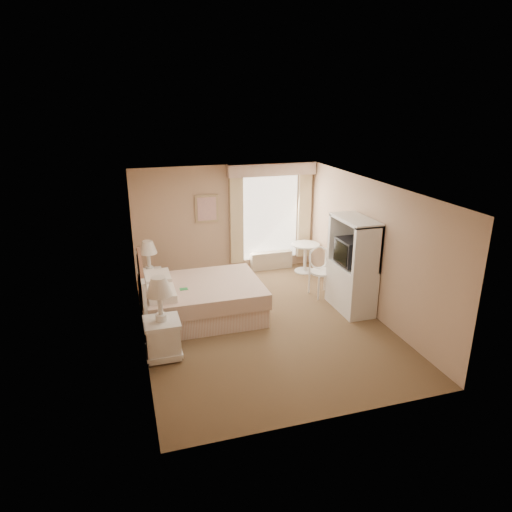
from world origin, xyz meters
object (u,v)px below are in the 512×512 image
object	(u,v)px
nightstand_near	(162,328)
cafe_chair	(321,267)
bed	(195,299)
armoire	(352,272)
nightstand_far	(150,277)
round_table	(305,253)

from	to	relation	value
nightstand_near	cafe_chair	world-z (taller)	nightstand_near
bed	nightstand_near	xyz separation A→B (m)	(-0.72, -1.24, 0.14)
bed	armoire	world-z (taller)	armoire
bed	armoire	distance (m)	3.00
nightstand_far	armoire	bearing A→B (deg)	-24.36
armoire	bed	bearing A→B (deg)	170.32
nightstand_far	cafe_chair	distance (m)	3.49
nightstand_near	round_table	size ratio (longest dim) A/B	1.95
nightstand_near	cafe_chair	xyz separation A→B (m)	(3.38, 1.56, 0.08)
round_table	armoire	bearing A→B (deg)	-88.13
nightstand_far	nightstand_near	bearing A→B (deg)	-90.00
bed	armoire	bearing A→B (deg)	-9.68
bed	round_table	world-z (taller)	bed
armoire	nightstand_far	bearing A→B (deg)	155.64
nightstand_near	bed	bearing A→B (deg)	59.69
nightstand_far	bed	bearing A→B (deg)	-57.90
nightstand_near	round_table	distance (m)	4.58
bed	nightstand_far	bearing A→B (deg)	122.10
nightstand_far	armoire	world-z (taller)	armoire
round_table	nightstand_far	bearing A→B (deg)	-172.75
nightstand_near	cafe_chair	bearing A→B (deg)	24.72
nightstand_near	armoire	size ratio (longest dim) A/B	0.73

